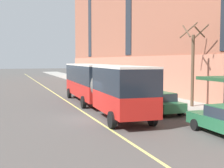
{
  "coord_description": "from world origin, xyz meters",
  "views": [
    {
      "loc": [
        -5.53,
        -19.98,
        3.9
      ],
      "look_at": [
        3.47,
        5.98,
        1.8
      ],
      "focal_mm": 50.0,
      "sensor_mm": 36.0,
      "label": 1
    }
  ],
  "objects_px": {
    "city_bus": "(99,83)",
    "parked_car_green_1": "(159,103)",
    "parked_car_navy_2": "(98,86)",
    "street_tree_mid_block": "(193,63)",
    "parked_car_champagne_0": "(78,81)"
  },
  "relations": [
    {
      "from": "city_bus",
      "to": "street_tree_mid_block",
      "type": "xyz_separation_m",
      "value": [
        7.2,
        -2.49,
        1.62
      ]
    },
    {
      "from": "parked_car_champagne_0",
      "to": "parked_car_navy_2",
      "type": "height_order",
      "value": "same"
    },
    {
      "from": "parked_car_green_1",
      "to": "city_bus",
      "type": "bearing_deg",
      "value": 132.3
    },
    {
      "from": "parked_car_champagne_0",
      "to": "street_tree_mid_block",
      "type": "bearing_deg",
      "value": -81.2
    },
    {
      "from": "parked_car_green_1",
      "to": "parked_car_champagne_0",
      "type": "bearing_deg",
      "value": 90.22
    },
    {
      "from": "city_bus",
      "to": "parked_car_green_1",
      "type": "bearing_deg",
      "value": -47.7
    },
    {
      "from": "city_bus",
      "to": "parked_car_navy_2",
      "type": "distance_m",
      "value": 12.14
    },
    {
      "from": "parked_car_green_1",
      "to": "parked_car_navy_2",
      "type": "xyz_separation_m",
      "value": [
        -0.12,
        15.42,
        -0.0
      ]
    },
    {
      "from": "city_bus",
      "to": "parked_car_navy_2",
      "type": "relative_size",
      "value": 4.26
    },
    {
      "from": "city_bus",
      "to": "parked_car_champagne_0",
      "type": "height_order",
      "value": "city_bus"
    },
    {
      "from": "parked_car_champagne_0",
      "to": "parked_car_navy_2",
      "type": "distance_m",
      "value": 10.56
    },
    {
      "from": "city_bus",
      "to": "parked_car_champagne_0",
      "type": "bearing_deg",
      "value": 81.31
    },
    {
      "from": "parked_car_champagne_0",
      "to": "parked_car_navy_2",
      "type": "xyz_separation_m",
      "value": [
        -0.02,
        -10.56,
        0.0
      ]
    },
    {
      "from": "city_bus",
      "to": "street_tree_mid_block",
      "type": "height_order",
      "value": "street_tree_mid_block"
    },
    {
      "from": "parked_car_green_1",
      "to": "parked_car_navy_2",
      "type": "height_order",
      "value": "same"
    }
  ]
}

